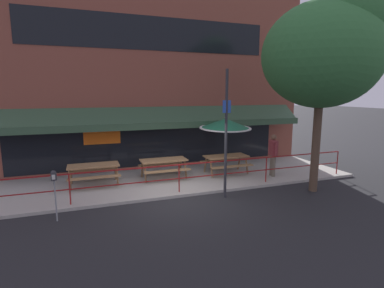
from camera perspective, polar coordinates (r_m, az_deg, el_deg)
ground_plane at (r=10.14m, az=-1.95°, el=-10.15°), size 120.00×120.00×0.00m
patio_deck at (r=11.95m, az=-4.91°, el=-6.82°), size 15.00×4.00×0.10m
restaurant_building at (r=13.64m, az=-7.64°, el=12.77°), size 15.00×1.60×8.44m
patio_railing at (r=10.17m, az=-2.49°, el=-5.37°), size 13.84×0.04×0.97m
picnic_table_left at (r=11.51m, az=-18.22°, el=-4.54°), size 1.80×1.42×0.76m
picnic_table_centre at (r=11.86m, az=-5.42°, el=-3.68°), size 1.80×1.42×0.76m
picnic_table_right at (r=12.57m, az=6.50°, el=-2.92°), size 1.80×1.42×0.76m
patio_umbrella_right at (r=12.45m, az=6.36°, el=3.83°), size 2.14×2.14×2.38m
pedestrian_walking at (r=12.50m, az=15.19°, el=-1.64°), size 0.31×0.61×1.71m
parking_meter_near at (r=8.81m, az=-24.79°, el=-6.32°), size 0.15×0.16×1.42m
street_sign_pole at (r=9.72m, az=6.49°, el=2.00°), size 0.28×0.09×4.19m
street_tree_curbside at (r=11.23m, az=24.38°, el=16.27°), size 4.08×3.67×7.01m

